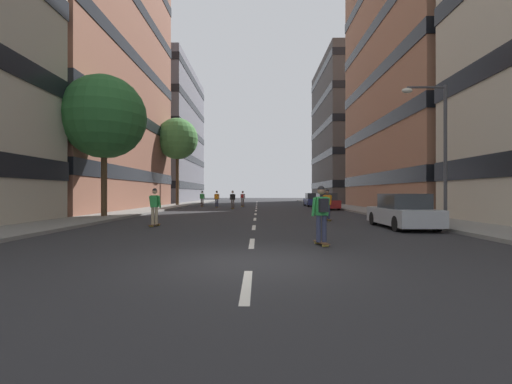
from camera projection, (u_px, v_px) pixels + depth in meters
ground_plane at (256, 210)px, 32.73m from camera, size 148.38×148.38×0.00m
sidewalk_left at (164, 208)px, 35.87m from camera, size 3.12×68.01×0.14m
sidewalk_right at (349, 208)px, 35.76m from camera, size 3.12×68.01×0.14m
lane_markings at (256, 209)px, 33.50m from camera, size 0.16×57.20×0.01m
building_left_mid at (63, 67)px, 33.23m from camera, size 14.50×23.93×26.53m
building_left_far at (152, 136)px, 61.12m from camera, size 14.50×22.80×22.62m
building_right_mid at (451, 6)px, 33.02m from camera, size 14.50×21.11×37.61m
building_right_far at (362, 132)px, 60.90m from camera, size 14.50×19.97×23.87m
parked_car_near at (326, 202)px, 33.25m from camera, size 1.82×4.40×1.52m
parked_car_mid at (313, 200)px, 41.15m from camera, size 1.82×4.40×1.52m
parked_car_far at (403, 212)px, 15.69m from camera, size 1.82×4.40×1.52m
street_tree_near at (104, 117)px, 21.96m from camera, size 5.11×5.11×8.67m
street_tree_mid at (177, 139)px, 41.84m from camera, size 4.83×4.83×10.21m
streetlamp_right at (438, 138)px, 16.75m from camera, size 2.13×0.30×6.50m
skater_0 at (243, 198)px, 40.09m from camera, size 0.56×0.92×1.78m
skater_1 at (217, 198)px, 37.73m from camera, size 0.53×0.90×1.78m
skater_2 at (202, 198)px, 40.06m from camera, size 0.53×0.90×1.78m
skater_3 at (327, 203)px, 19.87m from camera, size 0.56×0.92×1.78m
skater_4 at (233, 199)px, 34.56m from camera, size 0.57×0.92×1.78m
skater_5 at (322, 211)px, 10.57m from camera, size 0.56×0.92×1.78m
skater_6 at (155, 205)px, 16.55m from camera, size 0.56×0.92×1.78m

